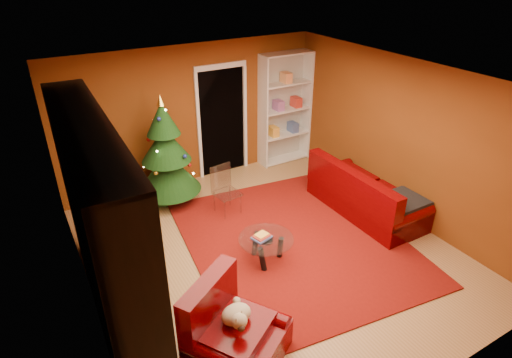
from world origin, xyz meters
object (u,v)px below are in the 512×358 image
coffee_table (266,249)px  gift_box_red (169,187)px  rug (295,241)px  media_unit (104,230)px  acrylic_chair (227,194)px  white_bookshelf (285,109)px  christmas_tree (166,152)px  dog (236,314)px  gift_box_teal (128,202)px  sofa (367,189)px  armchair (238,332)px  gift_box_green (162,196)px

coffee_table → gift_box_red: bearing=101.2°
rug → media_unit: 3.03m
coffee_table → acrylic_chair: bearing=85.8°
white_bookshelf → christmas_tree: bearing=-171.3°
dog → white_bookshelf: bearing=18.3°
rug → coffee_table: size_ratio=4.67×
media_unit → gift_box_teal: bearing=74.1°
rug → gift_box_teal: size_ratio=13.03×
media_unit → gift_box_red: size_ratio=14.10×
sofa → coffee_table: 2.22m
rug → sofa: sofa is taller
rug → dog: 2.31m
christmas_tree → white_bookshelf: 2.75m
media_unit → sofa: media_unit is taller
media_unit → armchair: bearing=-51.0°
rug → coffee_table: 0.69m
rug → gift_box_red: (-1.16, 2.43, 0.11)m
coffee_table → white_bookshelf: bearing=52.3°
media_unit → white_bookshelf: (4.22, 2.72, -0.14)m
media_unit → acrylic_chair: bearing=34.7°
rug → armchair: size_ratio=3.71×
christmas_tree → armchair: size_ratio=2.00×
media_unit → white_bookshelf: size_ratio=1.42×
white_bookshelf → rug: bearing=-120.1°
armchair → christmas_tree: bearing=49.2°
coffee_table → sofa: bearing=7.6°
rug → sofa: (1.55, 0.11, 0.44)m
christmas_tree → coffee_table: 2.51m
dog → acrylic_chair: acrylic_chair is taller
armchair → sofa: size_ratio=0.48×
gift_box_teal → gift_box_green: gift_box_green is taller
gift_box_green → coffee_table: size_ratio=0.36×
christmas_tree → gift_box_red: christmas_tree is taller
christmas_tree → rug: bearing=-60.0°
gift_box_teal → dog: size_ratio=0.71×
acrylic_chair → christmas_tree: bearing=121.3°
armchair → acrylic_chair: size_ratio=1.29×
gift_box_green → gift_box_red: size_ratio=1.21×
media_unit → christmas_tree: 2.77m
gift_box_green → white_bookshelf: 3.07m
rug → christmas_tree: (-1.24, 2.14, 0.95)m
white_bookshelf → dog: (-3.23, -3.95, -0.56)m
media_unit → armchair: size_ratio=3.34×
christmas_tree → gift_box_green: christmas_tree is taller
media_unit → white_bookshelf: media_unit is taller
white_bookshelf → acrylic_chair: (-2.01, -1.30, -0.75)m
dog → armchair: bearing=-135.0°
christmas_tree → gift_box_teal: christmas_tree is taller
gift_box_green → christmas_tree: bearing=2.0°
white_bookshelf → sofa: 2.54m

